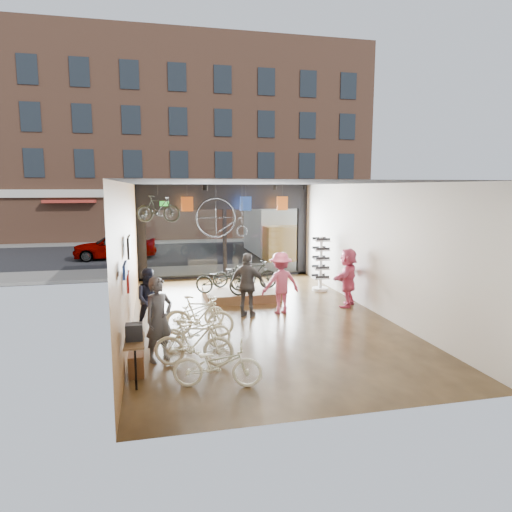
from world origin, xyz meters
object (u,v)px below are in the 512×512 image
object	(u,v)px
street_car	(115,245)
customer_2	(248,285)
floor_bike_3	(200,316)
penny_farthing	(224,219)
display_bike_left	(221,281)
floor_bike_1	(194,343)
box_truck	(276,233)
customer_3	(281,283)
hung_bike	(158,209)
floor_bike_2	(196,332)
floor_bike_0	(217,364)
sunglasses_rack	(321,264)
display_bike_right	(235,274)
display_bike_mid	(254,275)
customer_1	(150,299)
customer_0	(159,319)
floor_bike_4	(194,313)
customer_5	(348,277)
display_platform	(241,294)

from	to	relation	value
street_car	customer_2	bearing A→B (deg)	20.66
floor_bike_3	penny_farthing	distance (m)	6.67
display_bike_left	floor_bike_1	bearing A→B (deg)	-166.61
floor_bike_3	box_truck	bearing A→B (deg)	-7.44
box_truck	customer_3	size ratio (longest dim) A/B	3.61
customer_3	hung_bike	xyz separation A→B (m)	(-3.40, 4.04, 2.02)
floor_bike_2	display_bike_left	size ratio (longest dim) A/B	0.94
floor_bike_0	sunglasses_rack	bearing A→B (deg)	-20.48
display_bike_left	hung_bike	xyz separation A→B (m)	(-1.85, 2.56, 2.17)
box_truck	display_bike_right	xyz separation A→B (m)	(-3.70, -8.24, -0.56)
display_bike_mid	hung_bike	bearing A→B (deg)	48.05
display_bike_left	sunglasses_rack	world-z (taller)	sunglasses_rack
customer_3	display_bike_mid	bearing A→B (deg)	-87.22
floor_bike_0	customer_1	distance (m)	4.02
box_truck	customer_1	bearing A→B (deg)	-119.33
customer_0	display_bike_left	bearing A→B (deg)	32.52
display_bike_mid	hung_bike	xyz separation A→B (m)	(-3.02, 2.12, 2.12)
floor_bike_4	customer_5	bearing A→B (deg)	-84.86
floor_bike_0	customer_0	world-z (taller)	customer_0
floor_bike_0	customer_0	distance (m)	1.94
floor_bike_3	customer_2	bearing A→B (deg)	-30.33
sunglasses_rack	street_car	bearing A→B (deg)	121.85
floor_bike_0	display_bike_left	world-z (taller)	display_bike_left
display_bike_mid	customer_3	size ratio (longest dim) A/B	0.92
floor_bike_3	floor_bike_4	world-z (taller)	floor_bike_3
floor_bike_3	hung_bike	xyz separation A→B (m)	(-0.85, 5.66, 2.41)
street_car	floor_bike_2	size ratio (longest dim) A/B	2.57
customer_2	customer_3	bearing A→B (deg)	-140.41
floor_bike_4	display_bike_left	distance (m)	2.66
customer_2	floor_bike_1	bearing A→B (deg)	92.60
customer_5	sunglasses_rack	xyz separation A→B (m)	(-0.05, 2.25, 0.06)
box_truck	floor_bike_2	distance (m)	14.50
floor_bike_3	display_platform	size ratio (longest dim) A/B	0.71
display_bike_left	penny_farthing	xyz separation A→B (m)	(0.60, 3.07, 1.75)
display_bike_right	display_platform	bearing A→B (deg)	175.20
box_truck	customer_2	xyz separation A→B (m)	(-3.82, -10.98, -0.36)
customer_3	penny_farthing	size ratio (longest dim) A/B	0.95
floor_bike_2	customer_5	xyz separation A→B (m)	(4.99, 2.85, 0.49)
customer_1	hung_bike	bearing A→B (deg)	77.75
display_bike_left	hung_bike	distance (m)	3.84
floor_bike_1	floor_bike_3	world-z (taller)	floor_bike_3
display_platform	customer_2	size ratio (longest dim) A/B	1.30
penny_farthing	display_bike_left	bearing A→B (deg)	-101.04
floor_bike_2	penny_farthing	xyz separation A→B (m)	(1.78, 7.08, 2.08)
box_truck	display_bike_right	bearing A→B (deg)	-114.19
floor_bike_3	customer_0	bearing A→B (deg)	160.58
customer_3	sunglasses_rack	world-z (taller)	sunglasses_rack
street_car	customer_1	xyz separation A→B (m)	(1.80, -12.63, 0.10)
street_car	display_platform	xyz separation A→B (m)	(4.72, -9.85, -0.56)
customer_3	customer_1	bearing A→B (deg)	3.60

